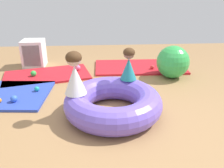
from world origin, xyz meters
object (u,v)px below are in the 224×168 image
(inflatable_cushion, at_px, (113,103))
(play_ball_pink, at_px, (78,68))
(child_in_teal, at_px, (129,64))
(play_ball_red, at_px, (152,67))
(storage_cube, at_px, (34,54))
(play_ball_green, at_px, (33,73))
(child_in_white, at_px, (75,73))
(play_ball_teal_second, at_px, (37,89))
(play_ball_blue, at_px, (14,99))
(exercise_ball_large, at_px, (173,62))

(inflatable_cushion, distance_m, play_ball_pink, 1.78)
(child_in_teal, distance_m, play_ball_red, 1.50)
(child_in_teal, bearing_deg, play_ball_red, 92.25)
(play_ball_red, xyz_separation_m, storage_cube, (-2.44, 0.46, 0.20))
(play_ball_pink, bearing_deg, play_ball_red, -0.75)
(play_ball_pink, distance_m, play_ball_green, 0.85)
(child_in_white, bearing_deg, play_ball_teal_second, 46.58)
(play_ball_red, bearing_deg, child_in_teal, -117.75)
(play_ball_green, relative_size, storage_cube, 0.19)
(child_in_white, height_order, play_ball_blue, child_in_white)
(play_ball_teal_second, bearing_deg, play_ball_pink, 58.36)
(inflatable_cushion, distance_m, storage_cube, 2.62)
(child_in_white, height_order, play_ball_pink, child_in_white)
(storage_cube, bearing_deg, play_ball_teal_second, -75.74)
(inflatable_cushion, height_order, play_ball_blue, inflatable_cushion)
(play_ball_red, relative_size, play_ball_teal_second, 0.97)
(play_ball_pink, relative_size, exercise_ball_large, 0.18)
(child_in_white, relative_size, play_ball_blue, 5.37)
(child_in_teal, distance_m, play_ball_blue, 1.74)
(child_in_teal, height_order, child_in_white, child_in_white)
(child_in_teal, distance_m, play_ball_teal_second, 1.54)
(child_in_white, xyz_separation_m, play_ball_red, (1.39, 1.70, -0.53))
(exercise_ball_large, bearing_deg, play_ball_blue, -160.72)
(child_in_white, xyz_separation_m, play_ball_teal_second, (-0.70, 0.76, -0.53))
(play_ball_red, bearing_deg, inflatable_cushion, -118.84)
(play_ball_blue, height_order, play_ball_teal_second, play_ball_blue)
(child_in_teal, xyz_separation_m, play_ball_red, (0.66, 1.26, -0.49))
(storage_cube, bearing_deg, play_ball_green, -78.84)
(play_ball_red, distance_m, play_ball_teal_second, 2.29)
(play_ball_red, distance_m, play_ball_pink, 1.50)
(inflatable_cushion, relative_size, child_in_white, 2.38)
(inflatable_cushion, distance_m, play_ball_teal_second, 1.38)
(child_in_teal, xyz_separation_m, exercise_ball_large, (0.95, 0.88, -0.27))
(inflatable_cushion, xyz_separation_m, play_ball_pink, (-0.59, 1.68, -0.08))
(play_ball_pink, height_order, exercise_ball_large, exercise_ball_large)
(play_ball_teal_second, bearing_deg, inflatable_cushion, -31.70)
(play_ball_green, distance_m, play_ball_teal_second, 0.72)
(child_in_white, bearing_deg, child_in_teal, -55.11)
(play_ball_red, bearing_deg, play_ball_green, -173.80)
(play_ball_red, bearing_deg, child_in_white, -129.42)
(play_ball_blue, bearing_deg, storage_cube, 93.53)
(child_in_teal, height_order, play_ball_red, child_in_teal)
(play_ball_pink, xyz_separation_m, play_ball_green, (-0.80, -0.27, -0.00))
(play_ball_red, xyz_separation_m, play_ball_green, (-2.31, -0.25, 0.01))
(play_ball_red, bearing_deg, storage_cube, 169.42)
(exercise_ball_large, xyz_separation_m, storage_cube, (-2.73, 0.83, -0.02))
(child_in_white, bearing_deg, play_ball_pink, 7.57)
(play_ball_teal_second, distance_m, storage_cube, 1.45)
(inflatable_cushion, xyz_separation_m, exercise_ball_large, (1.20, 1.29, 0.13))
(play_ball_red, xyz_separation_m, play_ball_pink, (-1.50, 0.02, 0.01))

